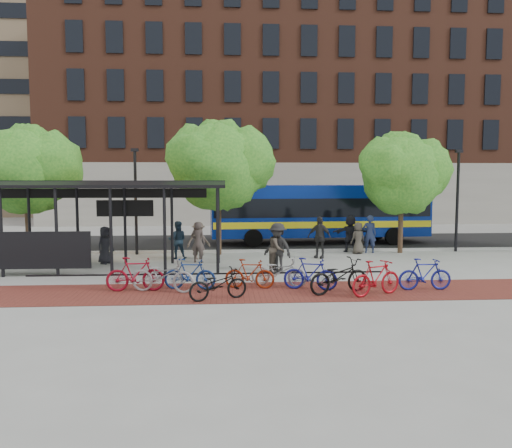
{
  "coord_description": "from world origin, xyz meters",
  "views": [
    {
      "loc": [
        -2.78,
        -20.79,
        3.59
      ],
      "look_at": [
        -1.28,
        1.94,
        1.6
      ],
      "focal_mm": 35.0,
      "sensor_mm": 36.0,
      "label": 1
    }
  ],
  "objects": [
    {
      "name": "pedestrian_4",
      "position": [
        1.65,
        1.9,
        0.97
      ],
      "size": [
        1.22,
        0.98,
        1.94
      ],
      "primitive_type": "imported",
      "rotation": [
        0.0,
        0.0,
        5.76
      ],
      "color": "#292929",
      "rests_on": "ground"
    },
    {
      "name": "building_brick",
      "position": [
        10.0,
        26.0,
        10.0
      ],
      "size": [
        55.0,
        14.0,
        20.0
      ],
      "primitive_type": "cube",
      "color": "brown",
      "rests_on": "ground"
    },
    {
      "name": "ground",
      "position": [
        0.0,
        0.0,
        0.0
      ],
      "size": [
        160.0,
        160.0,
        0.0
      ],
      "primitive_type": "plane",
      "color": "#9E9E99",
      "rests_on": "ground"
    },
    {
      "name": "pedestrian_3",
      "position": [
        -3.92,
        1.92,
        0.86
      ],
      "size": [
        1.26,
        0.98,
        1.71
      ],
      "primitive_type": "imported",
      "rotation": [
        0.0,
        0.0,
        0.35
      ],
      "color": "brown",
      "rests_on": "ground"
    },
    {
      "name": "lamp_post_right",
      "position": [
        9.0,
        3.6,
        2.75
      ],
      "size": [
        0.35,
        0.2,
        5.12
      ],
      "color": "black",
      "rests_on": "ground"
    },
    {
      "name": "bike_6",
      "position": [
        -0.91,
        -4.14,
        0.51
      ],
      "size": [
        2.07,
        1.35,
        1.03
      ],
      "primitive_type": "imported",
      "rotation": [
        0.0,
        0.0,
        1.2
      ],
      "color": "#A1A0A3",
      "rests_on": "ground"
    },
    {
      "name": "bike_2",
      "position": [
        -4.74,
        -4.82,
        0.56
      ],
      "size": [
        2.26,
        1.3,
        1.12
      ],
      "primitive_type": "imported",
      "rotation": [
        0.0,
        0.0,
        1.3
      ],
      "color": "gray",
      "rests_on": "ground"
    },
    {
      "name": "building_tower",
      "position": [
        -16.0,
        40.0,
        15.0
      ],
      "size": [
        22.0,
        22.0,
        30.0
      ],
      "primitive_type": "cube",
      "color": "#7A664C",
      "rests_on": "ground"
    },
    {
      "name": "pedestrian_2",
      "position": [
        -4.89,
        2.07,
        0.87
      ],
      "size": [
        0.88,
        0.7,
        1.74
      ],
      "primitive_type": "imported",
      "rotation": [
        0.0,
        0.0,
        3.2
      ],
      "color": "#1A2C3D",
      "rests_on": "ground"
    },
    {
      "name": "pedestrian_1",
      "position": [
        -3.89,
        0.99,
        0.9
      ],
      "size": [
        0.75,
        0.6,
        1.8
      ],
      "primitive_type": "imported",
      "rotation": [
        0.0,
        0.0,
        2.86
      ],
      "color": "#453B37",
      "rests_on": "ground"
    },
    {
      "name": "bus",
      "position": [
        2.68,
        7.31,
        1.91
      ],
      "size": [
        12.44,
        3.44,
        3.32
      ],
      "rotation": [
        0.0,
        0.0,
        0.06
      ],
      "color": "navy",
      "rests_on": "ground"
    },
    {
      "name": "lamp_post_left",
      "position": [
        -7.0,
        3.6,
        2.75
      ],
      "size": [
        0.35,
        0.2,
        5.12
      ],
      "color": "black",
      "rests_on": "ground"
    },
    {
      "name": "bike_9",
      "position": [
        1.97,
        -5.75,
        0.57
      ],
      "size": [
        1.94,
        1.26,
        1.13
      ],
      "primitive_type": "imported",
      "rotation": [
        0.0,
        0.0,
        1.99
      ],
      "color": "#A00E17",
      "rests_on": "ground"
    },
    {
      "name": "pedestrian_7",
      "position": [
        4.47,
        3.42,
        0.94
      ],
      "size": [
        0.75,
        0.55,
        1.88
      ],
      "primitive_type": "imported",
      "rotation": [
        0.0,
        0.0,
        2.99
      ],
      "color": "navy",
      "rests_on": "ground"
    },
    {
      "name": "curb",
      "position": [
        0.0,
        4.0,
        0.06
      ],
      "size": [
        160.0,
        0.25,
        0.12
      ],
      "primitive_type": "cube",
      "color": "#B7B7B2",
      "rests_on": "ground"
    },
    {
      "name": "pedestrian_0",
      "position": [
        -7.88,
        0.95,
        0.81
      ],
      "size": [
        0.88,
        0.94,
        1.62
      ],
      "primitive_type": "imported",
      "rotation": [
        0.0,
        0.0,
        0.94
      ],
      "color": "black",
      "rests_on": "ground"
    },
    {
      "name": "bike_4",
      "position": [
        -2.95,
        -5.98,
        0.48
      ],
      "size": [
        1.94,
        1.24,
        0.96
      ],
      "primitive_type": "imported",
      "rotation": [
        0.0,
        0.0,
        1.93
      ],
      "color": "black",
      "rests_on": "ground"
    },
    {
      "name": "bike_8",
      "position": [
        0.87,
        -5.37,
        0.56
      ],
      "size": [
        2.26,
        1.48,
        1.12
      ],
      "primitive_type": "imported",
      "rotation": [
        0.0,
        0.0,
        1.95
      ],
      "color": "black",
      "rests_on": "ground"
    },
    {
      "name": "tree_a",
      "position": [
        -11.91,
        3.35,
        4.24
      ],
      "size": [
        4.9,
        4.0,
        6.18
      ],
      "color": "#382619",
      "rests_on": "ground"
    },
    {
      "name": "pedestrian_8",
      "position": [
        -0.65,
        -1.35,
        0.92
      ],
      "size": [
        1.03,
        1.11,
        1.83
      ],
      "primitive_type": "imported",
      "rotation": [
        0.0,
        0.0,
        1.09
      ],
      "color": "#4C4338",
      "rests_on": "ground"
    },
    {
      "name": "pedestrian_6",
      "position": [
        3.82,
        3.12,
        0.77
      ],
      "size": [
        0.88,
        0.72,
        1.55
      ],
      "primitive_type": "imported",
      "rotation": [
        0.0,
        0.0,
        3.49
      ],
      "color": "#464038",
      "rests_on": "ground"
    },
    {
      "name": "bike_5",
      "position": [
        -1.92,
        -4.46,
        0.5
      ],
      "size": [
        1.71,
        0.7,
        1.0
      ],
      "primitive_type": "imported",
      "rotation": [
        0.0,
        0.0,
        1.42
      ],
      "color": "maroon",
      "rests_on": "ground"
    },
    {
      "name": "tree_c",
      "position": [
        6.09,
        3.35,
        4.05
      ],
      "size": [
        4.66,
        3.8,
        5.92
      ],
      "color": "#382619",
      "rests_on": "ground"
    },
    {
      "name": "asphalt_street",
      "position": [
        0.0,
        8.0,
        0.01
      ],
      "size": [
        160.0,
        8.0,
        0.01
      ],
      "primitive_type": "cube",
      "color": "black",
      "rests_on": "ground"
    },
    {
      "name": "pedestrian_9",
      "position": [
        -0.66,
        -1.5,
        0.97
      ],
      "size": [
        1.41,
        1.38,
        1.94
      ],
      "primitive_type": "imported",
      "rotation": [
        0.0,
        0.0,
        5.54
      ],
      "color": "black",
      "rests_on": "ground"
    },
    {
      "name": "bike_3",
      "position": [
        -3.89,
        -4.48,
        0.51
      ],
      "size": [
        1.76,
        0.68,
        1.03
      ],
      "primitive_type": "imported",
      "rotation": [
        0.0,
        0.0,
        1.45
      ],
      "color": "navy",
      "rests_on": "ground"
    },
    {
      "name": "bike_rack_rail",
      "position": [
        -3.3,
        -4.1,
        0.0
      ],
      "size": [
        12.0,
        0.05,
        0.95
      ],
      "primitive_type": "cube",
      "color": "black",
      "rests_on": "ground"
    },
    {
      "name": "brick_strip",
      "position": [
        -2.0,
        -5.0,
        0.0
      ],
      "size": [
        24.0,
        3.0,
        0.01
      ],
      "primitive_type": "cube",
      "color": "maroon",
      "rests_on": "ground"
    },
    {
      "name": "tree_b",
      "position": [
        -2.9,
        3.35,
        4.46
      ],
      "size": [
        5.15,
        4.2,
        6.47
      ],
      "color": "#382619",
      "rests_on": "ground"
    },
    {
      "name": "pedestrian_5",
      "position": [
        3.6,
        3.8,
        0.93
      ],
      "size": [
        1.74,
        0.6,
        1.86
      ],
      "primitive_type": "imported",
      "rotation": [
        0.0,
        0.0,
        3.11
      ],
      "color": "black",
      "rests_on": "ground"
    },
    {
      "name": "bike_11",
      "position": [
        3.79,
        -5.1,
        0.53
      ],
      "size": [
        1.77,
        0.51,
        1.06
      ],
      "primitive_type": "imported",
      "rotation": [
        0.0,
        0.0,
        1.57
      ],
      "color": "navy",
      "rests_on": "ground"
    },
    {
      "name": "bus_shelter",
      "position": [
        -8.13,
        -0.48,
        3.0
      ],
      "size": [
        10.6,
        3.07,
        3.6
      ],
      "color": "black",
      "rests_on": "ground"
    },
    {
      "name": "bike_7",
      "position": [
        0.06,
        -4.79,
        0.53
      ],
      "size": [
        1.84,
        0.98,
        1.06
      ],
      "primitive_type": "imported",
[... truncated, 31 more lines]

